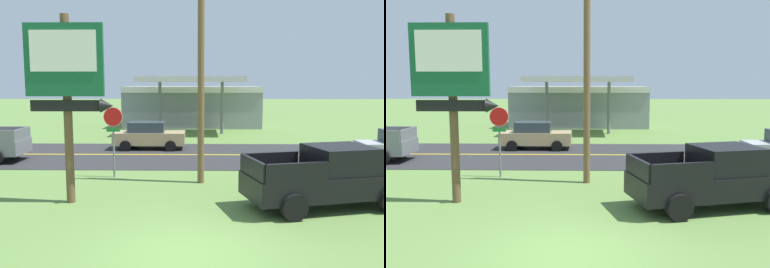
# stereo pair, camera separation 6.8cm
# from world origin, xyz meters

# --- Properties ---
(ground_plane) EXTENTS (180.00, 180.00, 0.00)m
(ground_plane) POSITION_xyz_m (0.00, 0.00, 0.00)
(ground_plane) COLOR #5B7F3D
(road_asphalt) EXTENTS (140.00, 8.00, 0.02)m
(road_asphalt) POSITION_xyz_m (0.00, 13.00, 0.01)
(road_asphalt) COLOR #2B2B2D
(road_asphalt) RESTS_ON ground
(road_centre_line) EXTENTS (126.00, 0.20, 0.01)m
(road_centre_line) POSITION_xyz_m (0.00, 13.00, 0.02)
(road_centre_line) COLOR gold
(road_centre_line) RESTS_ON road_asphalt
(motel_sign) EXTENTS (2.77, 0.54, 6.11)m
(motel_sign) POSITION_xyz_m (-3.89, 3.93, 4.06)
(motel_sign) COLOR brown
(motel_sign) RESTS_ON ground
(stop_sign) EXTENTS (0.80, 0.08, 2.95)m
(stop_sign) POSITION_xyz_m (-3.27, 7.69, 2.03)
(stop_sign) COLOR slate
(stop_sign) RESTS_ON ground
(utility_pole) EXTENTS (2.02, 0.26, 9.42)m
(utility_pole) POSITION_xyz_m (0.37, 6.81, 5.03)
(utility_pole) COLOR brown
(utility_pole) RESTS_ON ground
(gas_station) EXTENTS (12.00, 11.50, 4.40)m
(gas_station) POSITION_xyz_m (-0.34, 28.11, 1.94)
(gas_station) COLOR gray
(gas_station) RESTS_ON ground
(pickup_black_parked_on_lawn) EXTENTS (5.52, 3.18, 1.96)m
(pickup_black_parked_on_lawn) POSITION_xyz_m (4.41, 3.69, 0.96)
(pickup_black_parked_on_lawn) COLOR black
(pickup_black_parked_on_lawn) RESTS_ON ground
(car_tan_mid_lane) EXTENTS (4.20, 2.00, 1.64)m
(car_tan_mid_lane) POSITION_xyz_m (-2.69, 15.00, 0.83)
(car_tan_mid_lane) COLOR tan
(car_tan_mid_lane) RESTS_ON ground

